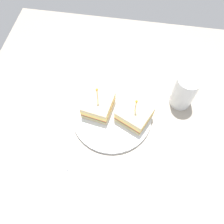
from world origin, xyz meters
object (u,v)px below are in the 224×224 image
plate (112,116)px  sandwich_half_front (98,105)px  sandwich_half_back (134,114)px  fork (66,159)px  knife (52,163)px  drink_glass (184,93)px

plate → sandwich_half_front: 5.71cm
sandwich_half_back → fork: sandwich_half_back is taller
plate → sandwich_half_front: sandwich_half_front is taller
sandwich_half_back → knife: bearing=-140.4°
sandwich_half_front → knife: 21.73cm
sandwich_half_front → fork: sandwich_half_front is taller
sandwich_half_front → fork: bearing=-110.6°
drink_glass → sandwich_half_back: bearing=-147.7°
sandwich_half_front → knife: (-10.11, -18.86, -3.74)cm
fork → knife: (-3.77, -2.00, -0.00)cm
sandwich_half_back → knife: size_ratio=1.16×
plate → sandwich_half_front: size_ratio=2.22×
drink_glass → knife: 44.60cm
drink_glass → fork: (-31.70, -24.59, -4.90)cm
fork → drink_glass: bearing=37.8°
plate → drink_glass: 23.27cm
sandwich_half_front → fork: 18.40cm
sandwich_half_front → drink_glass: bearing=16.9°
sandwich_half_back → fork: 23.76cm
fork → plate: bearing=54.9°
sandwich_half_front → fork: (-6.34, -16.87, -3.74)cm
plate → sandwich_half_front: (-4.45, 1.49, 3.24)cm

